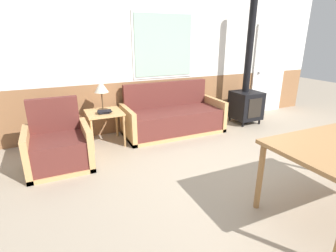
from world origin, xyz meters
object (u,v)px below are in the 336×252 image
Objects in this scene: table_lamp at (101,88)px; wood_stove at (246,95)px; armchair at (59,148)px; couch at (173,118)px; side_table at (104,117)px.

wood_stove reaches higher than table_lamp.
couch is at bearing 11.79° from armchair.
couch is 1.44m from table_lamp.
armchair is at bearing -143.17° from side_table.
side_table is (0.76, 0.57, 0.20)m from armchair.
armchair reaches higher than couch.
side_table is (-1.28, -0.01, 0.20)m from couch.
armchair is 1.22m from table_lamp.
armchair reaches higher than side_table.
table_lamp is at bearing 175.95° from couch.
armchair is 3.73m from wood_stove.
table_lamp reaches higher than couch.
wood_stove reaches higher than armchair.
table_lamp is at bearing 85.88° from side_table.
wood_stove reaches higher than side_table.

